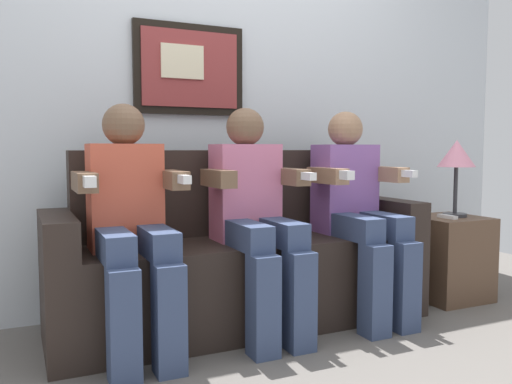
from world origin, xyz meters
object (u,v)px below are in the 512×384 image
person_on_left (131,218)px  person_on_right (357,206)px  couch (242,264)px  person_in_middle (255,211)px  table_lamp (457,157)px  spare_remote_on_table (447,217)px  side_table_right (448,258)px

person_on_left → person_on_right: 1.20m
couch → person_on_left: bearing=-164.4°
person_on_left → person_in_middle: size_ratio=1.00×
person_in_middle → table_lamp: (1.35, 0.05, 0.25)m
person_in_middle → table_lamp: bearing=2.2°
person_in_middle → person_on_left: bearing=-180.0°
person_on_left → person_on_right: (1.20, 0.00, 0.00)m
person_on_left → person_on_right: bearing=0.0°
couch → spare_remote_on_table: size_ratio=14.82×
person_in_middle → spare_remote_on_table: (1.25, 0.01, -0.10)m
person_on_left → side_table_right: person_on_left is taller
side_table_right → table_lamp: (0.04, -0.01, 0.61)m
side_table_right → spare_remote_on_table: 0.27m
couch → table_lamp: table_lamp is taller
side_table_right → spare_remote_on_table: (-0.07, -0.05, 0.26)m
table_lamp → person_in_middle: bearing=-177.8°
person_in_middle → person_on_right: bearing=-0.0°
person_on_right → side_table_right: person_on_right is taller
person_in_middle → side_table_right: (1.31, 0.06, -0.36)m
couch → table_lamp: bearing=-4.9°
person_on_left → person_in_middle: same height
person_on_right → table_lamp: size_ratio=2.41×
person_in_middle → spare_remote_on_table: 1.25m
couch → person_on_right: (0.60, -0.17, 0.29)m
couch → person_on_right: bearing=-15.6°
couch → person_on_right: person_on_right is taller
person_in_middle → person_on_right: 0.60m
person_on_left → side_table_right: size_ratio=2.22×
person_in_middle → spare_remote_on_table: bearing=0.4°
table_lamp → spare_remote_on_table: table_lamp is taller
couch → table_lamp: 1.46m
person_on_left → person_in_middle: (0.60, 0.00, -0.00)m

